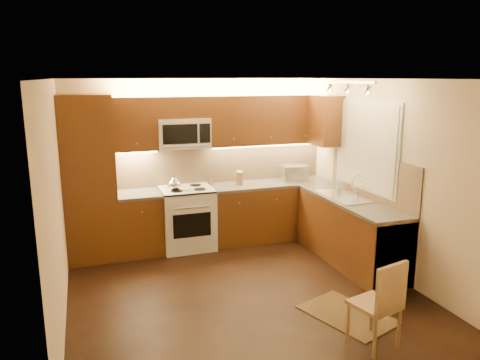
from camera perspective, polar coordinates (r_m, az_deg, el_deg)
name	(u,v)px	position (r m, az deg, el deg)	size (l,w,h in m)	color
floor	(243,292)	(5.72, 0.38, -13.60)	(4.00, 4.00, 0.01)	black
ceiling	(243,79)	(5.13, 0.42, 12.34)	(4.00, 4.00, 0.01)	beige
wall_back	(200,161)	(7.16, -4.91, 2.30)	(4.00, 0.01, 2.50)	beige
wall_front	(332,252)	(3.55, 11.29, -8.69)	(4.00, 0.01, 2.50)	beige
wall_left	(56,206)	(5.01, -21.75, -3.03)	(0.01, 4.00, 2.50)	beige
wall_right	(390,179)	(6.22, 18.05, 0.16)	(0.01, 4.00, 2.50)	beige
pantry	(89,179)	(6.68, -18.10, 0.10)	(0.70, 0.60, 2.30)	#4D2C10
base_cab_back_left	(140,224)	(6.90, -12.19, -5.35)	(0.62, 0.60, 0.86)	#4D2C10
counter_back_left	(139,194)	(6.78, -12.37, -1.73)	(0.62, 0.60, 0.04)	#3E3C39
base_cab_back_right	(269,211)	(7.39, 3.64, -3.88)	(1.92, 0.60, 0.86)	#4D2C10
counter_back_right	(270,184)	(7.28, 3.69, -0.48)	(1.92, 0.60, 0.04)	#3E3C39
base_cab_right	(350,232)	(6.59, 13.37, -6.29)	(0.60, 2.00, 0.86)	#4D2C10
counter_right	(351,201)	(6.46, 13.58, -2.51)	(0.60, 2.00, 0.04)	#3E3C39
dishwasher	(381,250)	(6.05, 16.93, -8.23)	(0.58, 0.60, 0.84)	silver
backsplash_back	(222,163)	(7.25, -2.20, 2.07)	(3.30, 0.02, 0.60)	tan
backsplash_right	(371,176)	(6.54, 15.86, 0.44)	(0.02, 2.00, 0.60)	tan
upper_cab_back_left	(134,124)	(6.73, -12.89, 6.75)	(0.62, 0.35, 0.75)	#4D2C10
upper_cab_back_right	(268,120)	(7.24, 3.42, 7.43)	(1.92, 0.35, 0.75)	#4D2C10
upper_cab_bridge	(182,107)	(6.82, -7.15, 8.90)	(0.76, 0.35, 0.31)	#4D2C10
upper_cab_right_corner	(326,121)	(7.20, 10.56, 7.21)	(0.35, 0.50, 0.75)	#4D2C10
stove	(187,218)	(6.98, -6.53, -4.70)	(0.76, 0.65, 0.92)	silver
microwave	(183,133)	(6.84, -7.04, 5.76)	(0.76, 0.38, 0.44)	silver
window_frame	(366,146)	(6.59, 15.30, 4.10)	(0.03, 1.44, 1.24)	silver
window_blinds	(365,146)	(6.58, 15.15, 4.09)	(0.02, 1.36, 1.16)	silver
sink	(346,191)	(6.56, 12.92, -1.39)	(0.52, 0.86, 0.15)	silver
faucet	(357,185)	(6.64, 14.27, -0.63)	(0.20, 0.04, 0.30)	silver
track_light_bar	(348,82)	(6.17, 13.14, 11.68)	(0.04, 1.20, 0.03)	silver
kettle	(174,183)	(6.72, -8.10, -0.35)	(0.19, 0.19, 0.22)	silver
toaster_oven	(293,173)	(7.45, 6.60, 0.88)	(0.41, 0.31, 0.25)	silver
knife_block	(240,178)	(7.12, -0.03, 0.25)	(0.09, 0.15, 0.20)	#AF844F
spice_jar_a	(212,181)	(7.12, -3.48, -0.18)	(0.04, 0.04, 0.11)	silver
spice_jar_b	(211,181)	(7.15, -3.55, -0.17)	(0.05, 0.05, 0.09)	brown
spice_jar_c	(236,180)	(7.25, -0.44, 0.03)	(0.04, 0.04, 0.09)	silver
spice_jar_d	(212,182)	(7.11, -3.47, -0.26)	(0.04, 0.04, 0.09)	#98642D
soap_bottle	(339,183)	(6.97, 12.12, -0.38)	(0.08, 0.09, 0.18)	#BDBCC1
rug	(347,315)	(5.34, 13.09, -15.86)	(0.63, 0.95, 0.01)	black
dining_chair	(375,302)	(4.70, 16.27, -14.25)	(0.39, 0.39, 0.88)	#AF844F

